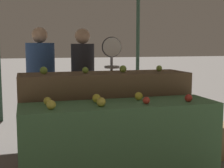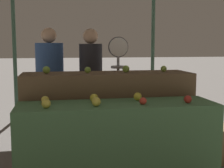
# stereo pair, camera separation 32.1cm
# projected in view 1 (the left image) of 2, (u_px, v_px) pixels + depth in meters

# --- Properties ---
(display_counter_front) EXTENTS (1.92, 0.55, 0.81)m
(display_counter_front) POSITION_uv_depth(u_px,v_px,m) (120.00, 144.00, 3.06)
(display_counter_front) COLOR #4C7A4C
(display_counter_front) RESTS_ON ground_plane
(display_counter_back) EXTENTS (1.92, 0.55, 1.06)m
(display_counter_back) POSITION_uv_depth(u_px,v_px,m) (105.00, 118.00, 3.62)
(display_counter_back) COLOR brown
(display_counter_back) RESTS_ON ground_plane
(apple_front_0) EXTENTS (0.08, 0.08, 0.08)m
(apple_front_0) POSITION_uv_depth(u_px,v_px,m) (51.00, 105.00, 2.71)
(apple_front_0) COLOR gold
(apple_front_0) RESTS_ON display_counter_front
(apple_front_1) EXTENTS (0.09, 0.09, 0.09)m
(apple_front_1) POSITION_uv_depth(u_px,v_px,m) (101.00, 102.00, 2.84)
(apple_front_1) COLOR gold
(apple_front_1) RESTS_ON display_counter_front
(apple_front_2) EXTENTS (0.07, 0.07, 0.07)m
(apple_front_2) POSITION_uv_depth(u_px,v_px,m) (146.00, 100.00, 2.96)
(apple_front_2) COLOR red
(apple_front_2) RESTS_ON display_counter_front
(apple_front_3) EXTENTS (0.08, 0.08, 0.08)m
(apple_front_3) POSITION_uv_depth(u_px,v_px,m) (189.00, 98.00, 3.08)
(apple_front_3) COLOR #B72D23
(apple_front_3) RESTS_ON display_counter_front
(apple_front_4) EXTENTS (0.08, 0.08, 0.08)m
(apple_front_4) POSITION_uv_depth(u_px,v_px,m) (48.00, 101.00, 2.91)
(apple_front_4) COLOR yellow
(apple_front_4) RESTS_ON display_counter_front
(apple_front_5) EXTENTS (0.08, 0.08, 0.08)m
(apple_front_5) POSITION_uv_depth(u_px,v_px,m) (96.00, 98.00, 3.04)
(apple_front_5) COLOR gold
(apple_front_5) RESTS_ON display_counter_front
(apple_front_6) EXTENTS (0.08, 0.08, 0.08)m
(apple_front_6) POSITION_uv_depth(u_px,v_px,m) (139.00, 96.00, 3.17)
(apple_front_6) COLOR gold
(apple_front_6) RESTS_ON display_counter_front
(apple_back_0) EXTENTS (0.08, 0.08, 0.08)m
(apple_back_0) POSITION_uv_depth(u_px,v_px,m) (44.00, 70.00, 3.37)
(apple_back_0) COLOR #7AA338
(apple_back_0) RESTS_ON display_counter_back
(apple_back_1) EXTENTS (0.07, 0.07, 0.07)m
(apple_back_1) POSITION_uv_depth(u_px,v_px,m) (85.00, 70.00, 3.48)
(apple_back_1) COLOR #84AD3D
(apple_back_1) RESTS_ON display_counter_back
(apple_back_2) EXTENTS (0.08, 0.08, 0.08)m
(apple_back_2) POSITION_uv_depth(u_px,v_px,m) (123.00, 69.00, 3.60)
(apple_back_2) COLOR #84AD3D
(apple_back_2) RESTS_ON display_counter_back
(apple_back_3) EXTENTS (0.07, 0.07, 0.07)m
(apple_back_3) POSITION_uv_depth(u_px,v_px,m) (159.00, 68.00, 3.74)
(apple_back_3) COLOR #8EB247
(apple_back_3) RESTS_ON display_counter_back
(produce_scale) EXTENTS (0.27, 0.20, 1.48)m
(produce_scale) POSITION_uv_depth(u_px,v_px,m) (112.00, 68.00, 4.14)
(produce_scale) COLOR #99999E
(produce_scale) RESTS_ON ground_plane
(person_vendor_at_scale) EXTENTS (0.43, 0.43, 1.60)m
(person_vendor_at_scale) POSITION_uv_depth(u_px,v_px,m) (83.00, 77.00, 4.37)
(person_vendor_at_scale) COLOR #2D2D38
(person_vendor_at_scale) RESTS_ON ground_plane
(person_customer_left) EXTENTS (0.47, 0.47, 1.61)m
(person_customer_left) POSITION_uv_depth(u_px,v_px,m) (41.00, 78.00, 4.31)
(person_customer_left) COLOR #2D2D38
(person_customer_left) RESTS_ON ground_plane
(wooden_crate_side) EXTENTS (0.40, 0.40, 0.40)m
(wooden_crate_side) POSITION_uv_depth(u_px,v_px,m) (214.00, 140.00, 3.86)
(wooden_crate_side) COLOR olive
(wooden_crate_side) RESTS_ON ground_plane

